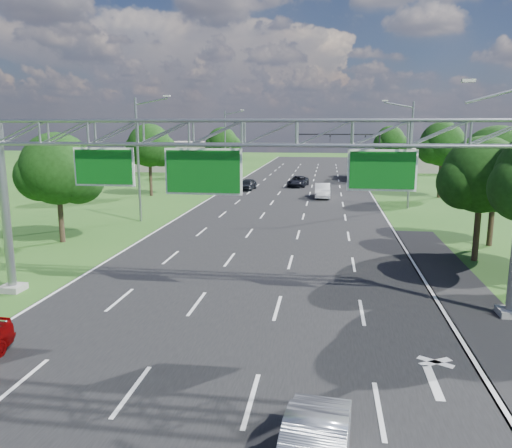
# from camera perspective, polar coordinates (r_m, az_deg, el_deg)

# --- Properties ---
(ground) EXTENTS (220.00, 220.00, 0.00)m
(ground) POSITION_cam_1_polar(r_m,az_deg,el_deg) (39.90, 2.57, -0.11)
(ground) COLOR #214D17
(ground) RESTS_ON ground
(road) EXTENTS (18.00, 180.00, 0.02)m
(road) POSITION_cam_1_polar(r_m,az_deg,el_deg) (39.90, 2.57, -0.11)
(road) COLOR black
(road) RESTS_ON ground
(road_flare) EXTENTS (3.00, 30.00, 0.02)m
(road_flare) POSITION_cam_1_polar(r_m,az_deg,el_deg) (25.06, 22.75, -7.84)
(road_flare) COLOR black
(road_flare) RESTS_ON ground
(sign_gantry) EXTENTS (23.50, 1.00, 9.56)m
(sign_gantry) POSITION_cam_1_polar(r_m,az_deg,el_deg) (21.25, -1.24, 8.75)
(sign_gantry) COLOR gray
(sign_gantry) RESTS_ON ground
(traffic_signal) EXTENTS (12.21, 0.24, 7.00)m
(traffic_signal) POSITION_cam_1_polar(r_m,az_deg,el_deg) (74.09, 11.17, 8.91)
(traffic_signal) COLOR black
(traffic_signal) RESTS_ON ground
(streetlight_l_near) EXTENTS (2.97, 0.22, 10.16)m
(streetlight_l_near) POSITION_cam_1_polar(r_m,az_deg,el_deg) (41.84, -13.11, 7.84)
(streetlight_l_near) COLOR gray
(streetlight_l_near) RESTS_ON ground
(streetlight_l_far) EXTENTS (2.97, 0.22, 10.16)m
(streetlight_l_far) POSITION_cam_1_polar(r_m,az_deg,el_deg) (75.51, -3.39, 9.45)
(streetlight_l_far) COLOR gray
(streetlight_l_far) RESTS_ON ground
(streetlight_r_mid) EXTENTS (2.97, 0.22, 10.16)m
(streetlight_r_mid) POSITION_cam_1_polar(r_m,az_deg,el_deg) (49.57, 17.06, 8.11)
(streetlight_r_mid) COLOR gray
(streetlight_r_mid) RESTS_ON ground
(tree_verge_la) EXTENTS (5.76, 4.80, 7.40)m
(tree_verge_la) POSITION_cam_1_polar(r_m,az_deg,el_deg) (35.83, -21.60, 5.53)
(tree_verge_la) COLOR #2D2116
(tree_verge_la) RESTS_ON ground
(tree_verge_lb) EXTENTS (5.76, 4.80, 8.06)m
(tree_verge_lb) POSITION_cam_1_polar(r_m,az_deg,el_deg) (57.53, -12.00, 8.54)
(tree_verge_lb) COLOR #2D2116
(tree_verge_lb) RESTS_ON ground
(tree_verge_lc) EXTENTS (5.76, 4.80, 7.62)m
(tree_verge_lc) POSITION_cam_1_polar(r_m,az_deg,el_deg) (80.79, -3.81, 9.13)
(tree_verge_lc) COLOR #2D2116
(tree_verge_lc) RESTS_ON ground
(tree_verge_rd) EXTENTS (5.76, 4.80, 8.28)m
(tree_verge_rd) POSITION_cam_1_polar(r_m,az_deg,el_deg) (58.33, 20.56, 8.33)
(tree_verge_rd) COLOR #2D2116
(tree_verge_rd) RESTS_ON ground
(tree_verge_re) EXTENTS (5.76, 4.80, 7.84)m
(tree_verge_re) POSITION_cam_1_polar(r_m,az_deg,el_deg) (87.63, 15.12, 9.07)
(tree_verge_re) COLOR #2D2116
(tree_verge_re) RESTS_ON ground
(building_left) EXTENTS (14.00, 10.00, 5.00)m
(building_left) POSITION_cam_1_polar(r_m,az_deg,el_deg) (90.85, -8.39, 7.69)
(building_left) COLOR gray
(building_left) RESTS_ON ground
(building_right) EXTENTS (12.00, 9.00, 4.00)m
(building_right) POSITION_cam_1_polar(r_m,az_deg,el_deg) (93.34, 20.83, 6.87)
(building_right) COLOR gray
(building_right) RESTS_ON ground
(car_queue_b) EXTENTS (2.78, 5.09, 1.35)m
(car_queue_b) POSITION_cam_1_polar(r_m,az_deg,el_deg) (65.62, 4.84, 4.89)
(car_queue_b) COLOR black
(car_queue_b) RESTS_ON ground
(car_queue_c) EXTENTS (1.98, 4.20, 1.39)m
(car_queue_c) POSITION_cam_1_polar(r_m,az_deg,el_deg) (61.73, -0.97, 4.55)
(car_queue_c) COLOR black
(car_queue_c) RESTS_ON ground
(car_queue_d) EXTENTS (1.77, 4.75, 1.55)m
(car_queue_d) POSITION_cam_1_polar(r_m,az_deg,el_deg) (55.51, 7.59, 3.79)
(car_queue_d) COLOR silver
(car_queue_d) RESTS_ON ground
(box_truck) EXTENTS (2.68, 8.03, 2.99)m
(box_truck) POSITION_cam_1_polar(r_m,az_deg,el_deg) (74.93, 11.44, 6.06)
(box_truck) COLOR white
(box_truck) RESTS_ON ground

